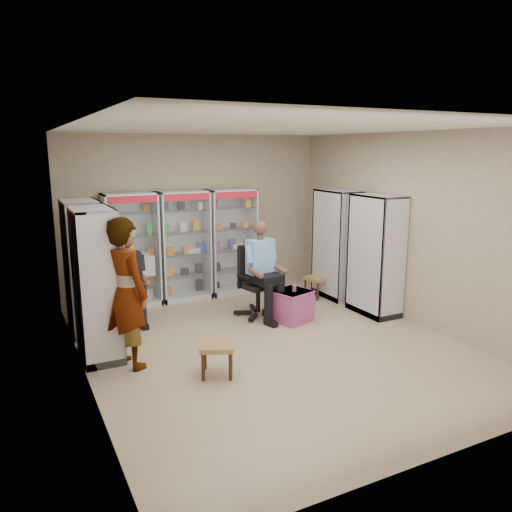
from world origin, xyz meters
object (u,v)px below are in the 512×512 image
cabinet_left_far (84,267)px  wooden_chair (129,292)px  cabinet_back_mid (184,246)px  woven_stool_a (317,287)px  cabinet_back_left (132,251)px  seated_shopkeeper (259,272)px  cabinet_right_near (376,255)px  office_chair (258,281)px  cabinet_left_near (96,284)px  woven_stool_b (217,359)px  pink_trunk (292,306)px  cabinet_back_right (232,242)px  cabinet_right_far (337,244)px  standing_man (126,293)px

cabinet_left_far → wooden_chair: size_ratio=2.13×
cabinet_back_mid → woven_stool_a: size_ratio=5.10×
cabinet_back_left → seated_shopkeeper: (1.72, -1.52, -0.25)m
cabinet_right_near → office_chair: (-1.81, 0.76, -0.41)m
cabinet_back_left → cabinet_left_near: 2.23m
cabinet_back_mid → woven_stool_b: bearing=-102.1°
pink_trunk → cabinet_back_right: bearing=95.2°
cabinet_back_right → office_chair: 1.54m
cabinet_back_left → pink_trunk: bearing=-43.4°
wooden_chair → pink_trunk: wooden_chair is taller
wooden_chair → woven_stool_b: size_ratio=2.31×
cabinet_back_mid → woven_stool_a: (2.25, -1.02, -0.80)m
cabinet_left_far → pink_trunk: 3.27m
woven_stool_a → cabinet_back_left: bearing=162.4°
cabinet_left_near → seated_shopkeeper: 2.71m
cabinet_back_right → woven_stool_b: cabinet_back_right is taller
cabinet_right_far → office_chair: size_ratio=1.69×
cabinet_right_near → seated_shopkeeper: 1.96m
cabinet_right_far → standing_man: bearing=108.0°
wooden_chair → seated_shopkeeper: (1.97, -0.79, 0.28)m
seated_shopkeeper → woven_stool_a: bearing=10.4°
cabinet_back_mid → seated_shopkeeper: size_ratio=1.33×
cabinet_back_right → pink_trunk: size_ratio=3.79×
wooden_chair → office_chair: 2.11m
standing_man → cabinet_left_far: bearing=-14.7°
cabinet_right_near → cabinet_left_far: same height
cabinet_back_left → cabinet_right_near: bearing=-32.3°
woven_stool_a → woven_stool_b: 3.70m
cabinet_back_mid → cabinet_right_far: same height
cabinet_back_left → cabinet_left_near: bearing=-114.6°
cabinet_left_near → cabinet_right_near: bearing=87.4°
standing_man → cabinet_left_near: bearing=6.4°
wooden_chair → woven_stool_b: 2.58m
pink_trunk → woven_stool_b: bearing=-144.8°
cabinet_back_right → wooden_chair: size_ratio=2.13×
wooden_chair → woven_stool_b: (0.50, -2.52, -0.27)m
woven_stool_b → pink_trunk: bearing=35.2°
wooden_chair → standing_man: size_ratio=0.49×
cabinet_left_near → pink_trunk: 3.10m
cabinet_left_far → woven_stool_b: (1.18, -2.32, -0.80)m
cabinet_back_left → woven_stool_a: bearing=-17.6°
cabinet_left_near → office_chair: 2.74m
cabinet_back_mid → cabinet_left_near: (-1.88, -2.03, 0.00)m
cabinet_back_left → office_chair: (1.72, -1.47, -0.41)m
cabinet_right_near → woven_stool_a: 1.49m
office_chair → cabinet_back_left: bearing=131.0°
cabinet_back_left → woven_stool_b: 3.36m
office_chair → woven_stool_a: 1.60m
cabinet_right_near → standing_man: 4.19m
cabinet_back_right → cabinet_right_far: (1.63, -1.13, 0.00)m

